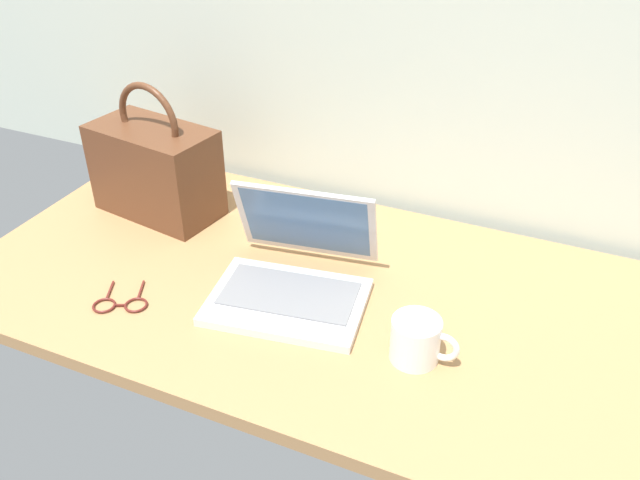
% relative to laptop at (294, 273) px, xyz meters
% --- Properties ---
extents(desk, '(1.60, 0.76, 0.03)m').
position_rel_laptop_xyz_m(desk, '(0.08, 0.03, -0.06)').
color(desk, '#A87A4C').
rests_on(desk, ground).
extents(laptop, '(0.35, 0.34, 0.21)m').
position_rel_laptop_xyz_m(laptop, '(0.00, 0.00, 0.00)').
color(laptop, silver).
rests_on(laptop, desk).
extents(coffee_mug, '(0.13, 0.09, 0.09)m').
position_rel_laptop_xyz_m(coffee_mug, '(0.29, -0.09, -0.00)').
color(coffee_mug, white).
rests_on(coffee_mug, desk).
extents(remote_control_near, '(0.10, 0.17, 0.02)m').
position_rel_laptop_xyz_m(remote_control_near, '(-0.06, 0.25, -0.03)').
color(remote_control_near, '#4C4C51').
rests_on(remote_control_near, desk).
extents(eyeglasses, '(0.13, 0.13, 0.01)m').
position_rel_laptop_xyz_m(eyeglasses, '(-0.30, -0.19, -0.04)').
color(eyeglasses, '#591E19').
rests_on(eyeglasses, desk).
extents(handbag, '(0.32, 0.20, 0.33)m').
position_rel_laptop_xyz_m(handbag, '(-0.45, 0.17, 0.07)').
color(handbag, '#59331E').
rests_on(handbag, desk).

